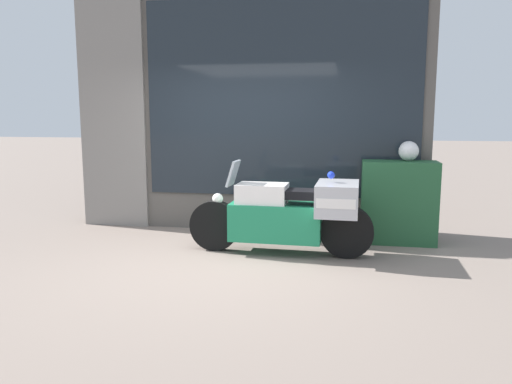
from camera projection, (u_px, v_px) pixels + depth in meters
name	position (u px, v px, depth m)	size (l,w,h in m)	color
ground_plane	(216.00, 265.00, 5.79)	(60.00, 60.00, 0.00)	gray
shop_building	(222.00, 102.00, 7.52)	(5.24, 0.55, 3.82)	#56514C
window_display	(279.00, 199.00, 7.61)	(3.74, 0.30, 1.86)	slate
paramedic_motorcycle	(292.00, 212.00, 6.16)	(2.32, 0.80, 1.17)	black
utility_cabinet	(399.00, 202.00, 6.75)	(0.99, 0.47, 1.12)	#235633
white_helmet	(409.00, 151.00, 6.68)	(0.27, 0.27, 0.27)	white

